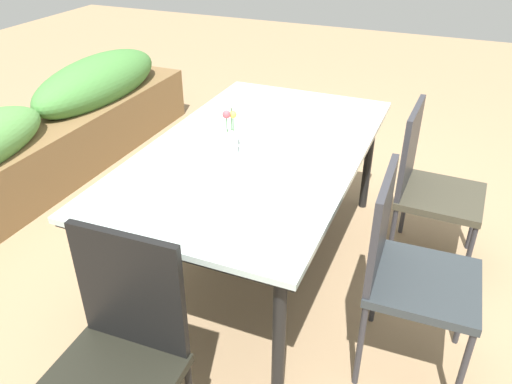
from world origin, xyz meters
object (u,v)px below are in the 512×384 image
(chair_near_right, at_px, (428,180))
(chair_end_left, at_px, (117,352))
(chair_near_left, at_px, (407,266))
(planter_box, at_px, (43,137))
(flower_vase, at_px, (230,137))
(dining_table, at_px, (256,157))

(chair_near_right, xyz_separation_m, chair_end_left, (-1.69, 0.87, 0.00))
(chair_near_left, distance_m, chair_end_left, 1.21)
(chair_near_right, distance_m, planter_box, 2.70)
(chair_end_left, height_order, flower_vase, flower_vase)
(chair_near_right, relative_size, chair_near_left, 0.98)
(dining_table, height_order, chair_near_right, chair_near_right)
(dining_table, height_order, chair_end_left, chair_end_left)
(flower_vase, bearing_deg, chair_near_left, -107.82)
(chair_end_left, height_order, planter_box, chair_end_left)
(chair_near_right, distance_m, chair_end_left, 1.90)
(chair_near_left, bearing_deg, chair_near_right, 178.59)
(dining_table, height_order, chair_near_left, chair_near_left)
(chair_end_left, bearing_deg, flower_vase, -87.60)
(chair_near_right, xyz_separation_m, chair_near_left, (-0.85, -0.00, 0.03))
(chair_near_left, height_order, flower_vase, flower_vase)
(dining_table, height_order, planter_box, planter_box)
(chair_near_left, relative_size, chair_end_left, 1.01)
(dining_table, relative_size, flower_vase, 6.74)
(dining_table, relative_size, chair_near_right, 2.02)
(chair_near_left, relative_size, planter_box, 0.30)
(chair_end_left, bearing_deg, chair_near_right, -119.17)
(chair_near_right, relative_size, chair_end_left, 0.99)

